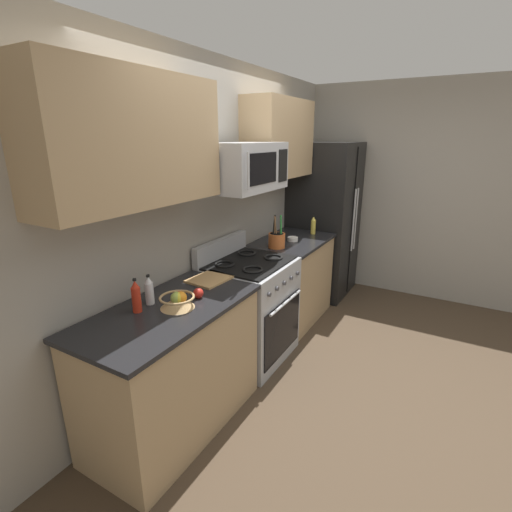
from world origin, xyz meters
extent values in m
plane|color=#473828|center=(0.00, 0.00, 0.00)|extent=(16.00, 16.00, 0.00)
cube|color=#9E998E|center=(0.00, 1.06, 1.30)|extent=(8.00, 0.10, 2.60)
cube|color=tan|center=(-1.02, 0.66, 0.44)|extent=(1.23, 0.62, 0.88)
cube|color=black|center=(-1.02, 0.66, 0.90)|extent=(1.27, 0.66, 0.03)
cube|color=#B2B5BA|center=(0.00, 0.66, 0.46)|extent=(0.76, 0.66, 0.91)
cube|color=black|center=(0.00, 0.33, 0.36)|extent=(0.67, 0.01, 0.51)
cylinder|color=#B2B5BA|center=(0.00, 0.30, 0.62)|extent=(0.57, 0.02, 0.02)
cube|color=black|center=(0.00, 0.66, 0.92)|extent=(0.73, 0.59, 0.02)
cube|color=#B2B5BA|center=(0.00, 0.96, 1.00)|extent=(0.76, 0.06, 0.18)
torus|color=black|center=(-0.18, 0.52, 0.93)|extent=(0.17, 0.17, 0.02)
torus|color=black|center=(0.18, 0.52, 0.93)|extent=(0.17, 0.17, 0.02)
torus|color=black|center=(-0.18, 0.80, 0.93)|extent=(0.17, 0.17, 0.02)
torus|color=black|center=(0.18, 0.80, 0.93)|extent=(0.17, 0.17, 0.02)
cylinder|color=#4C4C51|center=(-0.27, 0.32, 0.79)|extent=(0.04, 0.02, 0.04)
cylinder|color=#4C4C51|center=(-0.14, 0.32, 0.79)|extent=(0.04, 0.02, 0.04)
cylinder|color=#4C4C51|center=(0.00, 0.32, 0.79)|extent=(0.04, 0.02, 0.04)
cylinder|color=#4C4C51|center=(0.14, 0.32, 0.79)|extent=(0.04, 0.02, 0.04)
cylinder|color=#4C4C51|center=(0.27, 0.32, 0.79)|extent=(0.04, 0.02, 0.04)
cube|color=tan|center=(0.89, 0.66, 0.44)|extent=(0.97, 0.62, 0.88)
cube|color=black|center=(0.89, 0.66, 0.90)|extent=(1.01, 0.66, 0.03)
cube|color=black|center=(1.82, 0.64, 0.95)|extent=(0.81, 0.73, 1.90)
cube|color=black|center=(1.82, 0.28, 0.95)|extent=(0.01, 0.01, 1.80)
cylinder|color=#B2B5BA|center=(1.77, 0.25, 1.00)|extent=(0.02, 0.02, 0.76)
cylinder|color=#B2B5BA|center=(1.87, 0.25, 1.00)|extent=(0.02, 0.02, 0.76)
cube|color=#9E998E|center=(2.32, 0.00, 1.30)|extent=(0.10, 8.00, 2.60)
cube|color=#B2B5BA|center=(0.00, 0.69, 1.73)|extent=(0.76, 0.40, 0.38)
cube|color=black|center=(-0.07, 0.49, 1.73)|extent=(0.42, 0.01, 0.23)
cube|color=black|center=(0.27, 0.49, 1.73)|extent=(0.15, 0.01, 0.26)
cylinder|color=#B2B5BA|center=(-0.34, 0.46, 1.73)|extent=(0.02, 0.02, 0.26)
cube|color=tan|center=(-1.03, 0.84, 1.94)|extent=(1.26, 0.34, 0.76)
cube|color=tan|center=(0.90, 0.84, 1.94)|extent=(1.00, 0.34, 0.76)
cylinder|color=#D1662D|center=(0.55, 0.68, 0.98)|extent=(0.16, 0.16, 0.14)
cylinder|color=black|center=(0.55, 0.68, 0.99)|extent=(0.13, 0.13, 0.12)
cylinder|color=olive|center=(0.55, 0.70, 1.08)|extent=(0.06, 0.02, 0.28)
cylinder|color=olive|center=(0.54, 0.68, 1.08)|extent=(0.02, 0.05, 0.29)
cylinder|color=green|center=(0.56, 0.63, 1.09)|extent=(0.04, 0.02, 0.30)
cylinder|color=black|center=(0.55, 0.71, 1.09)|extent=(0.10, 0.03, 0.29)
cone|color=tan|center=(-0.99, 0.61, 0.95)|extent=(0.22, 0.22, 0.07)
torus|color=tan|center=(-0.99, 0.61, 0.98)|extent=(0.23, 0.23, 0.02)
sphere|color=red|center=(-0.98, 0.61, 0.98)|extent=(0.08, 0.08, 0.08)
sphere|color=orange|center=(-0.97, 0.60, 0.98)|extent=(0.08, 0.08, 0.08)
sphere|color=yellow|center=(-0.99, 0.61, 0.98)|extent=(0.08, 0.08, 0.08)
sphere|color=#9EB74C|center=(-0.99, 0.61, 0.98)|extent=(0.08, 0.08, 0.08)
sphere|color=red|center=(-0.80, 0.59, 0.95)|extent=(0.07, 0.07, 0.07)
cube|color=tan|center=(-0.49, 0.72, 0.92)|extent=(0.33, 0.28, 0.02)
cylinder|color=gold|center=(1.25, 0.56, 0.99)|extent=(0.05, 0.05, 0.16)
cone|color=gold|center=(1.25, 0.56, 1.09)|extent=(0.05, 0.05, 0.04)
cylinder|color=black|center=(1.25, 0.56, 1.12)|extent=(0.02, 0.02, 0.01)
cylinder|color=red|center=(-1.16, 0.79, 0.99)|extent=(0.06, 0.06, 0.16)
cone|color=red|center=(-1.16, 0.79, 1.10)|extent=(0.05, 0.05, 0.05)
cylinder|color=black|center=(-1.16, 0.79, 1.13)|extent=(0.02, 0.02, 0.01)
cylinder|color=silver|center=(-1.03, 0.81, 0.98)|extent=(0.06, 0.06, 0.15)
cone|color=silver|center=(-1.03, 0.81, 1.08)|extent=(0.05, 0.05, 0.04)
cylinder|color=black|center=(-1.03, 0.81, 1.11)|extent=(0.02, 0.02, 0.01)
cylinder|color=white|center=(0.86, 0.64, 0.93)|extent=(0.11, 0.11, 0.04)
torus|color=white|center=(0.86, 0.64, 0.95)|extent=(0.11, 0.11, 0.01)
camera|label=1|loc=(-2.65, -0.92, 1.96)|focal=26.23mm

